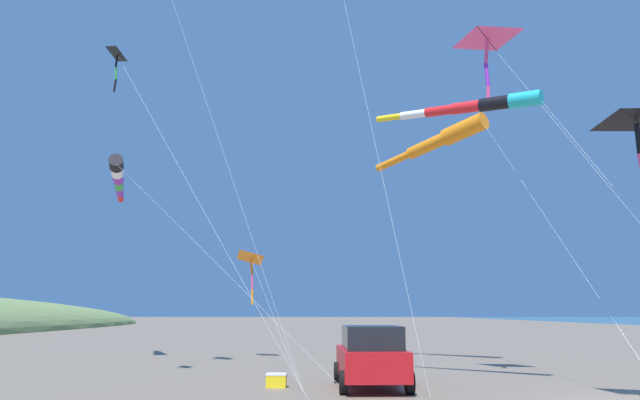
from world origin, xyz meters
The scene contains 9 objects.
parked_car centered at (6.76, -3.01, 0.95)m, with size 2.29×4.41×1.85m.
cooler_box centered at (9.64, -3.20, 0.21)m, with size 0.62×0.42×0.42m.
kite_delta_checkered_midright centered at (15.64, -4.53, 11.37)m, with size 7.65×4.83×11.71m.
kite_windsock_teal_far_right centered at (3.05, -4.00, 9.14)m, with size 7.65×9.96×9.54m.
kite_windsock_long_streamer_right centered at (19.06, -14.27, 9.15)m, with size 12.25×13.45×9.95m.
kite_delta_yellow_midlevel centered at (2.19, -5.37, 12.18)m, with size 6.22×7.51×12.54m.
kite_delta_long_streamer_left centered at (0.18, 1.04, 6.99)m, with size 6.33×2.08×7.31m.
kite_windsock_blue_topmost centered at (2.74, -12.22, 10.35)m, with size 5.95×16.07×11.16m.
kite_delta_green_low_center centered at (12.26, -15.44, 4.99)m, with size 4.47×14.38×5.45m.
Camera 1 is at (7.62, 16.25, 2.25)m, focal length 34.77 mm.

